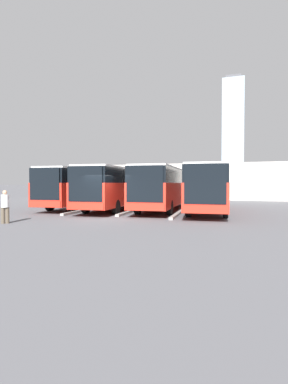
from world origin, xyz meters
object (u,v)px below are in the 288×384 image
at_px(bus_1, 164,187).
at_px(bus_2, 119,187).
at_px(bus_3, 86,186).
at_px(pedestrian, 5,206).
at_px(bus_0, 209,187).

xyz_separation_m(bus_1, bus_2, (3.44, 0.63, 0.00)).
height_order(bus_3, pedestrian, bus_3).
relative_size(bus_1, bus_2, 1.00).
distance_m(bus_3, pedestrian, 10.45).
relative_size(bus_0, pedestrian, 7.42).
distance_m(bus_2, bus_3, 3.53).
distance_m(bus_1, bus_2, 3.50).
xyz_separation_m(bus_3, pedestrian, (-1.33, 10.32, -0.87)).
relative_size(bus_2, bus_3, 1.00).
distance_m(bus_0, bus_2, 6.88).
bearing_deg(bus_1, bus_2, 5.90).
xyz_separation_m(bus_0, pedestrian, (8.99, 9.63, -0.87)).
distance_m(bus_1, bus_3, 6.88).
relative_size(bus_2, pedestrian, 7.42).
relative_size(bus_0, bus_3, 1.00).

